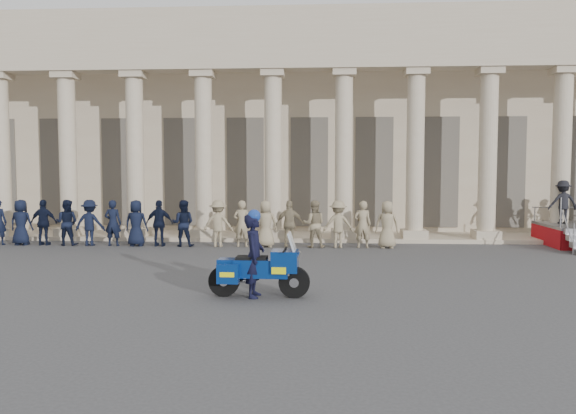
% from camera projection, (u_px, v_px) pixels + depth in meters
% --- Properties ---
extents(ground, '(90.00, 90.00, 0.00)m').
position_uv_depth(ground, '(189.00, 285.00, 13.08)').
color(ground, '#3D3D3F').
rests_on(ground, ground).
extents(building, '(40.00, 12.50, 9.00)m').
position_uv_depth(building, '(258.00, 131.00, 27.45)').
color(building, tan).
rests_on(building, ground).
extents(officer_rank, '(16.98, 0.61, 1.61)m').
position_uv_depth(officer_rank, '(150.00, 223.00, 19.49)').
color(officer_rank, black).
rests_on(officer_rank, ground).
extents(motorcycle, '(2.15, 0.88, 1.38)m').
position_uv_depth(motorcycle, '(260.00, 269.00, 11.80)').
color(motorcycle, black).
rests_on(motorcycle, ground).
extents(rider, '(0.44, 0.66, 1.86)m').
position_uv_depth(rider, '(254.00, 254.00, 11.78)').
color(rider, black).
rests_on(rider, ground).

